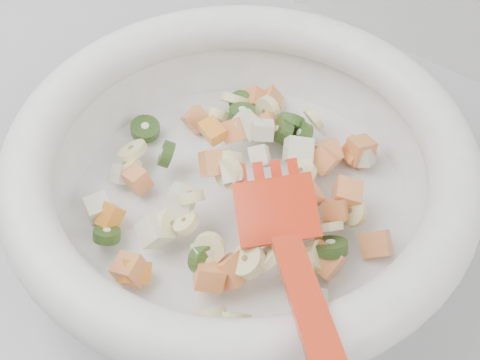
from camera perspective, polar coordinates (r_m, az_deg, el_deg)
The scene contains 2 objects.
counter at distance 0.97m, azimuth -4.17°, elevation -15.37°, with size 2.00×0.60×0.90m, color #A0A0A6.
mixing_bowl at distance 0.49m, azimuth 0.04°, elevation 0.72°, with size 0.41×0.38×0.15m.
Camera 1 is at (0.31, 1.18, 1.33)m, focal length 45.00 mm.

